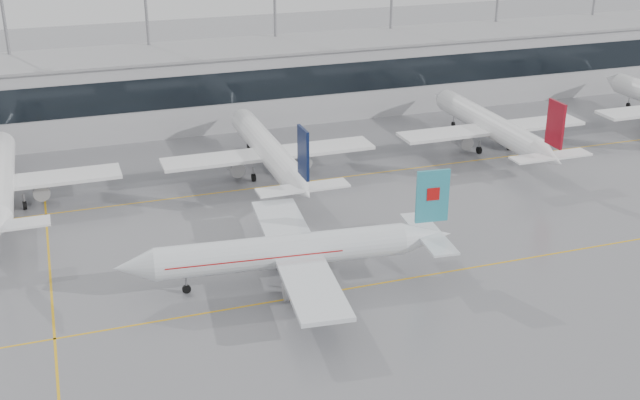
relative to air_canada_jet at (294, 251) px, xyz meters
name	(u,v)px	position (x,y,z in m)	size (l,w,h in m)	color
ground	(358,287)	(5.74, -3.44, -3.50)	(320.00, 320.00, 0.00)	slate
taxi_line_main	(358,287)	(5.74, -3.44, -3.50)	(120.00, 0.25, 0.01)	gold
taxi_line_north	(277,185)	(5.74, 26.56, -3.50)	(120.00, 0.25, 0.01)	gold
taxi_line_cross	(50,267)	(-24.26, 11.56, -3.50)	(0.25, 60.00, 0.01)	gold
terminal	(223,85)	(5.74, 58.56, 2.50)	(180.00, 15.00, 12.00)	#A6A6AA
terminal_glass	(233,88)	(5.74, 51.01, 4.00)	(180.00, 0.20, 5.00)	black
terminal_roof	(221,49)	(5.74, 58.56, 8.70)	(182.00, 16.00, 0.40)	gray
light_masts	(213,35)	(5.74, 64.56, 9.84)	(156.40, 1.00, 22.60)	gray
air_canada_jet	(294,251)	(0.00, 0.00, 0.00)	(35.66, 28.41, 11.09)	silver
parked_jet_c	(269,151)	(5.74, 30.25, 0.21)	(29.64, 36.96, 11.72)	white
parked_jet_d	(492,126)	(40.74, 30.25, 0.21)	(29.64, 36.96, 11.72)	white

